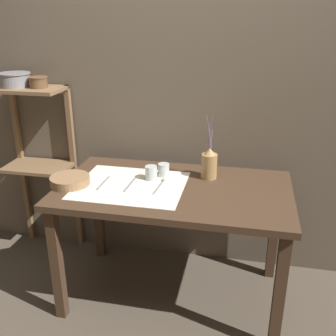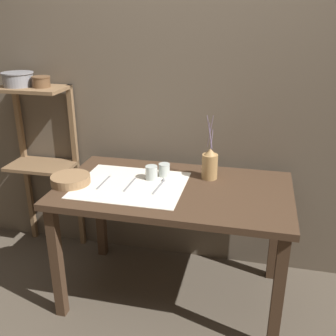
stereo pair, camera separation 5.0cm
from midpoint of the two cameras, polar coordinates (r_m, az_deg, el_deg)
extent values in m
plane|color=brown|center=(2.77, 1.30, -17.71)|extent=(12.00, 12.00, 0.00)
cube|color=brown|center=(2.70, 3.79, 9.68)|extent=(7.00, 0.06, 2.40)
cube|color=#422D1E|center=(2.36, 1.46, -3.23)|extent=(1.39, 0.80, 0.04)
cube|color=#422D1E|center=(2.48, -15.26, -13.17)|extent=(0.06, 0.06, 0.75)
cube|color=#422D1E|center=(2.25, 16.28, -17.40)|extent=(0.06, 0.06, 0.75)
cube|color=#422D1E|center=(3.00, -9.30, -6.15)|extent=(0.06, 0.06, 0.75)
cube|color=#422D1E|center=(2.81, 15.80, -8.78)|extent=(0.06, 0.06, 0.75)
cube|color=brown|center=(2.88, -18.75, 10.86)|extent=(0.47, 0.29, 0.02)
cube|color=brown|center=(3.03, -17.47, 0.32)|extent=(0.47, 0.29, 0.02)
cube|color=brown|center=(3.26, -19.57, 0.37)|extent=(0.04, 0.04, 1.29)
cube|color=brown|center=(3.06, -12.64, -0.29)|extent=(0.04, 0.04, 1.29)
cube|color=silver|center=(2.39, -4.79, -2.43)|extent=(0.65, 0.54, 0.00)
cylinder|color=#A87F4C|center=(2.47, 6.64, 0.21)|extent=(0.10, 0.10, 0.16)
cone|color=#A87F4C|center=(2.43, 6.74, 2.38)|extent=(0.07, 0.07, 0.04)
cylinder|color=slate|center=(2.40, 6.98, 4.13)|extent=(0.01, 0.03, 0.12)
cylinder|color=slate|center=(2.40, 6.67, 5.18)|extent=(0.05, 0.04, 0.20)
cylinder|color=slate|center=(2.41, 6.74, 4.74)|extent=(0.02, 0.02, 0.16)
cylinder|color=slate|center=(2.41, 6.76, 5.31)|extent=(0.04, 0.03, 0.21)
cylinder|color=#8E6B47|center=(2.45, -13.38, -1.67)|extent=(0.24, 0.24, 0.05)
cylinder|color=#B7C1BC|center=(2.44, -1.83, -0.67)|extent=(0.08, 0.08, 0.09)
cylinder|color=#B7C1BC|center=(2.49, 0.03, -0.27)|extent=(0.07, 0.07, 0.08)
cube|color=gray|center=(2.43, -8.75, -2.07)|extent=(0.02, 0.20, 0.00)
cube|color=gray|center=(2.39, -4.97, -2.40)|extent=(0.02, 0.20, 0.00)
cube|color=gray|center=(2.34, -0.79, -2.79)|extent=(0.03, 0.20, 0.00)
sphere|color=gray|center=(2.43, -0.04, -1.78)|extent=(0.02, 0.02, 0.02)
cylinder|color=gray|center=(2.92, -20.48, 11.97)|extent=(0.20, 0.20, 0.09)
cylinder|color=gray|center=(2.92, -20.59, 12.81)|extent=(0.21, 0.21, 0.01)
cylinder|color=brown|center=(2.83, -17.45, 11.84)|extent=(0.12, 0.12, 0.07)
cylinder|color=brown|center=(2.83, -17.52, 12.50)|extent=(0.13, 0.13, 0.01)
camera|label=1|loc=(0.03, -89.38, 0.25)|focal=42.00mm
camera|label=2|loc=(0.03, 90.62, -0.25)|focal=42.00mm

